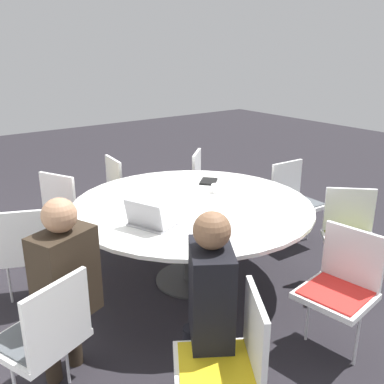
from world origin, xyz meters
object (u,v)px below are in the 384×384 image
object	(u,v)px
chair_0	(45,333)
chair_6	(126,187)
chair_1	(229,358)
person_0	(64,278)
spiral_notebook	(209,181)
chair_4	(294,196)
laptop	(149,221)
chair_2	(341,282)
chair_8	(27,247)
person_1	(208,299)
chair_3	(351,232)
chair_5	(207,182)
chair_7	(69,205)
coffee_cup	(216,188)

from	to	relation	value
chair_0	chair_6	world-z (taller)	same
chair_1	person_0	bearing A→B (deg)	60.28
person_0	spiral_notebook	distance (m)	2.00
chair_1	chair_4	world-z (taller)	same
chair_4	laptop	size ratio (longest dim) A/B	2.24
chair_0	spiral_notebook	distance (m)	2.26
chair_6	chair_2	bearing A→B (deg)	9.94
chair_8	person_1	xyz separation A→B (m)	(-1.64, -0.49, 0.19)
chair_0	chair_1	world-z (taller)	same
chair_3	chair_4	bearing A→B (deg)	-66.61
laptop	chair_8	bearing A→B (deg)	23.82
chair_6	chair_5	bearing A→B (deg)	72.34
chair_0	chair_7	xyz separation A→B (m)	(1.85, -0.86, 0.00)
person_1	chair_5	bearing A→B (deg)	-6.09
chair_2	chair_6	distance (m)	2.67
person_0	chair_5	bearing A→B (deg)	11.48
person_1	chair_6	bearing A→B (deg)	14.01
chair_2	laptop	bearing A→B (deg)	28.59
chair_7	spiral_notebook	size ratio (longest dim) A/B	3.35
chair_6	spiral_notebook	distance (m)	1.08
chair_1	person_1	xyz separation A→B (m)	(0.25, -0.06, 0.19)
coffee_cup	spiral_notebook	bearing A→B (deg)	-26.29
chair_4	person_1	size ratio (longest dim) A/B	0.71
chair_2	laptop	size ratio (longest dim) A/B	2.24
person_0	laptop	distance (m)	0.80
chair_0	laptop	world-z (taller)	laptop
chair_0	chair_3	distance (m)	2.54
chair_2	person_1	xyz separation A→B (m)	(0.15, 1.02, 0.19)
chair_8	chair_2	bearing A→B (deg)	-26.51
chair_3	spiral_notebook	bearing A→B (deg)	-23.17
chair_3	chair_8	world-z (taller)	same
chair_6	person_0	size ratio (longest dim) A/B	0.71
chair_4	person_0	bearing A→B (deg)	13.32
chair_5	chair_2	bearing A→B (deg)	30.48
spiral_notebook	coffee_cup	size ratio (longest dim) A/B	2.96
chair_8	spiral_notebook	size ratio (longest dim) A/B	3.35
laptop	person_1	bearing A→B (deg)	146.25
chair_6	chair_7	xyz separation A→B (m)	(-0.16, 0.72, 0.00)
chair_4	chair_5	bearing A→B (deg)	-64.54
chair_4	coffee_cup	xyz separation A→B (m)	(0.08, 1.00, 0.26)
chair_0	spiral_notebook	xyz separation A→B (m)	(1.04, -1.99, 0.24)
chair_0	chair_1	bearing A→B (deg)	-69.70
chair_1	chair_4	size ratio (longest dim) A/B	1.00
chair_1	chair_4	bearing A→B (deg)	-24.04
chair_1	chair_4	xyz separation A→B (m)	(1.43, -2.18, 0.00)
laptop	chair_1	bearing A→B (deg)	145.98
chair_0	chair_6	size ratio (longest dim) A/B	1.00
chair_0	chair_3	bearing A→B (deg)	-26.25
chair_3	chair_8	xyz separation A→B (m)	(1.35, 2.28, 0.00)
chair_8	chair_3	bearing A→B (deg)	-7.20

